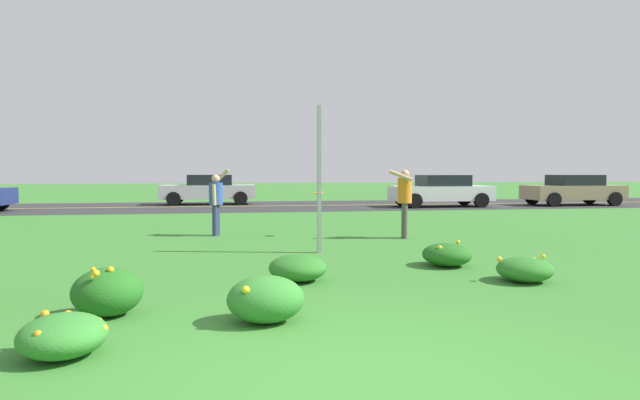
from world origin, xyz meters
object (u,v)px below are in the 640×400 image
at_px(car_tan_leftmost, 573,190).
at_px(car_silver_center_right, 209,189).
at_px(frisbee_orange, 319,193).
at_px(car_white_center_left, 441,191).
at_px(sign_post_near_path, 319,179).
at_px(person_thrower_blue_shirt, 216,199).
at_px(person_catcher_orange_shirt, 404,197).

xyz_separation_m(car_tan_leftmost, car_silver_center_right, (-17.18, 3.50, 0.00)).
distance_m(frisbee_orange, car_silver_center_right, 13.95).
bearing_deg(car_white_center_left, sign_post_near_path, -121.33).
relative_size(car_tan_leftmost, car_silver_center_right, 1.00).
xyz_separation_m(person_thrower_blue_shirt, car_silver_center_right, (-0.73, 12.99, -0.18)).
bearing_deg(person_thrower_blue_shirt, car_silver_center_right, 93.21).
distance_m(car_tan_leftmost, car_white_center_left, 6.63).
relative_size(person_catcher_orange_shirt, car_silver_center_right, 0.37).
xyz_separation_m(sign_post_near_path, car_white_center_left, (7.73, 12.70, -0.71)).
relative_size(frisbee_orange, car_silver_center_right, 0.06).
distance_m(frisbee_orange, car_white_center_left, 12.45).
bearing_deg(sign_post_near_path, car_white_center_left, 58.67).
height_order(sign_post_near_path, person_thrower_blue_shirt, sign_post_near_path).
height_order(person_catcher_orange_shirt, car_white_center_left, person_catcher_orange_shirt).
bearing_deg(car_white_center_left, car_silver_center_right, 161.66).
bearing_deg(car_white_center_left, frisbee_orange, -125.99).
bearing_deg(car_white_center_left, person_thrower_blue_shirt, -135.97).
relative_size(person_catcher_orange_shirt, car_tan_leftmost, 0.37).
bearing_deg(person_catcher_orange_shirt, sign_post_near_path, -141.18).
bearing_deg(person_thrower_blue_shirt, frisbee_orange, -12.92).
bearing_deg(frisbee_orange, person_thrower_blue_shirt, 167.08).
xyz_separation_m(person_thrower_blue_shirt, car_tan_leftmost, (16.45, 9.50, -0.18)).
distance_m(person_thrower_blue_shirt, car_white_center_left, 13.66).
distance_m(person_catcher_orange_shirt, car_white_center_left, 12.03).
xyz_separation_m(frisbee_orange, car_tan_leftmost, (13.94, 10.07, -0.34)).
bearing_deg(car_tan_leftmost, frisbee_orange, -144.16).
distance_m(sign_post_near_path, person_thrower_blue_shirt, 3.87).
bearing_deg(car_silver_center_right, sign_post_near_path, -80.13).
xyz_separation_m(sign_post_near_path, car_silver_center_right, (-2.82, 16.20, -0.71)).
relative_size(sign_post_near_path, frisbee_orange, 11.12).
bearing_deg(person_catcher_orange_shirt, car_tan_leftmost, 42.01).
relative_size(person_thrower_blue_shirt, person_catcher_orange_shirt, 1.02).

